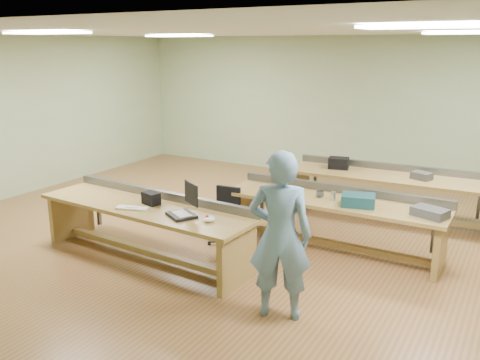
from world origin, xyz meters
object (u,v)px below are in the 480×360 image
(laptop_base, at_px, (182,215))
(parts_bin_teal, at_px, (358,200))
(mug, at_px, (320,194))
(task_chair, at_px, (224,224))
(person, at_px, (280,236))
(workbench_back, at_px, (388,186))
(camera_bag, at_px, (151,198))
(drinks_can, at_px, (333,196))
(workbench_front, at_px, (147,218))
(parts_bin_grey, at_px, (430,212))
(workbench_mid, at_px, (334,212))

(laptop_base, height_order, parts_bin_teal, parts_bin_teal)
(laptop_base, height_order, mug, mug)
(task_chair, relative_size, mug, 7.35)
(parts_bin_teal, relative_size, mug, 3.82)
(person, xyz_separation_m, parts_bin_teal, (0.24, 1.88, -0.08))
(workbench_back, height_order, camera_bag, camera_bag)
(laptop_base, xyz_separation_m, parts_bin_teal, (1.76, 1.54, 0.06))
(person, distance_m, laptop_base, 1.56)
(drinks_can, bearing_deg, mug, 162.67)
(workbench_front, relative_size, parts_bin_teal, 7.49)
(workbench_front, height_order, mug, workbench_front)
(person, height_order, laptop_base, person)
(person, bearing_deg, task_chair, -61.71)
(workbench_back, height_order, parts_bin_teal, parts_bin_teal)
(workbench_back, height_order, parts_bin_grey, parts_bin_grey)
(task_chair, relative_size, parts_bin_teal, 1.92)
(parts_bin_teal, bearing_deg, workbench_front, -150.57)
(laptop_base, bearing_deg, camera_bag, -168.07)
(laptop_base, bearing_deg, workbench_back, 93.19)
(workbench_mid, height_order, workbench_back, same)
(workbench_back, xyz_separation_m, parts_bin_grey, (0.97, -1.85, 0.24))
(workbench_back, height_order, drinks_can, drinks_can)
(parts_bin_grey, bearing_deg, laptop_base, -149.85)
(camera_bag, height_order, drinks_can, camera_bag)
(parts_bin_teal, bearing_deg, mug, 169.01)
(laptop_base, distance_m, mug, 2.02)
(workbench_back, xyz_separation_m, camera_bag, (-2.35, -3.19, 0.27))
(task_chair, distance_m, drinks_can, 1.61)
(person, distance_m, parts_bin_grey, 2.21)
(parts_bin_teal, distance_m, mug, 0.59)
(workbench_mid, relative_size, camera_bag, 12.78)
(workbench_front, distance_m, camera_bag, 0.28)
(workbench_back, relative_size, task_chair, 3.98)
(workbench_mid, relative_size, parts_bin_teal, 7.18)
(camera_bag, relative_size, mug, 2.15)
(parts_bin_grey, bearing_deg, camera_bag, -158.04)
(workbench_back, bearing_deg, drinks_can, -102.41)
(person, xyz_separation_m, mug, (-0.34, 1.99, -0.11))
(mug, relative_size, drinks_can, 0.90)
(workbench_front, height_order, drinks_can, drinks_can)
(workbench_front, relative_size, workbench_mid, 1.04)
(workbench_back, bearing_deg, camera_bag, -129.39)
(person, distance_m, drinks_can, 1.93)
(drinks_can, bearing_deg, laptop_base, -131.37)
(parts_bin_teal, relative_size, drinks_can, 3.43)
(task_chair, bearing_deg, drinks_can, 12.30)
(workbench_front, xyz_separation_m, workbench_back, (2.39, 3.25, 0.00))
(workbench_front, height_order, workbench_back, same)
(drinks_can, bearing_deg, parts_bin_grey, -1.61)
(parts_bin_grey, bearing_deg, workbench_back, 117.64)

